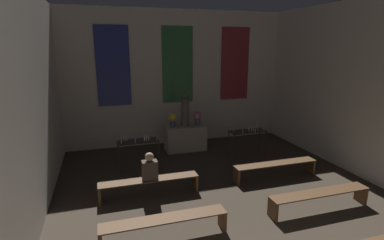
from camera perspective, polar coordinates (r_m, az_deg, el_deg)
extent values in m
cube|color=silver|center=(10.91, -2.84, 7.95)|extent=(8.18, 0.12, 4.75)
cube|color=navy|center=(10.47, -14.80, 9.88)|extent=(1.11, 0.03, 2.66)
cube|color=#33723F|center=(10.80, -2.76, 10.42)|extent=(1.11, 0.03, 2.66)
cube|color=maroon|center=(11.55, 8.16, 10.53)|extent=(1.11, 0.03, 2.66)
cube|color=silver|center=(6.19, -29.38, 1.61)|extent=(0.12, 9.29, 4.75)
cube|color=silver|center=(9.03, 31.24, 4.72)|extent=(0.12, 9.29, 4.75)
cube|color=#ADA38E|center=(10.34, -1.31, -3.40)|extent=(1.36, 0.71, 0.85)
cylinder|color=#5B5651|center=(10.11, -1.34, 1.48)|extent=(0.26, 0.26, 0.95)
sphere|color=#5B5651|center=(10.01, -1.35, 4.64)|extent=(0.18, 0.18, 0.18)
cylinder|color=#4C5666|center=(10.09, -3.73, -0.67)|extent=(0.19, 0.19, 0.23)
sphere|color=gold|center=(10.04, -3.75, 0.52)|extent=(0.28, 0.28, 0.28)
cylinder|color=#4C5666|center=(10.32, 1.03, -0.31)|extent=(0.19, 0.19, 0.23)
sphere|color=#C66B9E|center=(10.27, 1.03, 0.85)|extent=(0.28, 0.28, 0.28)
cube|color=#332D28|center=(8.77, -10.25, -3.99)|extent=(1.19, 0.50, 0.02)
cylinder|color=#332D28|center=(8.66, -13.68, -7.40)|extent=(0.04, 0.04, 0.83)
cylinder|color=#332D28|center=(8.78, -6.26, -6.77)|extent=(0.04, 0.04, 0.83)
cylinder|color=#332D28|center=(9.07, -13.87, -6.41)|extent=(0.04, 0.04, 0.83)
cylinder|color=#332D28|center=(9.19, -6.80, -5.83)|extent=(0.04, 0.04, 0.83)
cylinder|color=silver|center=(8.68, -9.08, -3.44)|extent=(0.02, 0.02, 0.18)
sphere|color=#F9CC4C|center=(8.65, -9.10, -2.80)|extent=(0.02, 0.02, 0.02)
cylinder|color=silver|center=(8.85, -13.33, -3.54)|extent=(0.02, 0.02, 0.11)
sphere|color=#F9CC4C|center=(8.84, -13.35, -3.14)|extent=(0.02, 0.02, 0.02)
cylinder|color=silver|center=(8.90, -12.40, -3.17)|extent=(0.02, 0.02, 0.18)
sphere|color=#F9CC4C|center=(8.87, -12.44, -2.55)|extent=(0.02, 0.02, 0.02)
cylinder|color=silver|center=(8.82, -12.22, -3.37)|extent=(0.02, 0.02, 0.16)
sphere|color=#F9CC4C|center=(8.80, -12.25, -2.81)|extent=(0.02, 0.02, 0.02)
cylinder|color=silver|center=(8.64, -13.31, -3.84)|extent=(0.02, 0.02, 0.14)
sphere|color=#F9CC4C|center=(8.62, -13.34, -3.31)|extent=(0.02, 0.02, 0.02)
cylinder|color=silver|center=(8.58, -10.76, -3.95)|extent=(0.02, 0.02, 0.11)
sphere|color=#F9CC4C|center=(8.56, -10.78, -3.53)|extent=(0.02, 0.02, 0.02)
cylinder|color=silver|center=(8.71, -8.67, -3.48)|extent=(0.02, 0.02, 0.14)
sphere|color=#F9CC4C|center=(8.69, -8.69, -2.96)|extent=(0.02, 0.02, 0.02)
cylinder|color=silver|center=(8.70, -6.71, -3.36)|extent=(0.02, 0.02, 0.17)
sphere|color=#F9CC4C|center=(8.67, -6.73, -2.76)|extent=(0.02, 0.02, 0.02)
cylinder|color=silver|center=(8.84, -12.94, -3.37)|extent=(0.02, 0.02, 0.16)
sphere|color=#F9CC4C|center=(8.82, -12.97, -2.81)|extent=(0.02, 0.02, 0.02)
cylinder|color=silver|center=(8.57, -13.36, -3.95)|extent=(0.02, 0.02, 0.16)
sphere|color=#F9CC4C|center=(8.55, -13.40, -3.38)|extent=(0.02, 0.02, 0.02)
cylinder|color=silver|center=(8.70, -8.24, -3.45)|extent=(0.02, 0.02, 0.15)
sphere|color=#F9CC4C|center=(8.68, -8.26, -2.89)|extent=(0.02, 0.02, 0.02)
cylinder|color=silver|center=(8.83, -13.92, -3.65)|extent=(0.02, 0.02, 0.10)
sphere|color=#F9CC4C|center=(8.81, -13.95, -3.26)|extent=(0.02, 0.02, 0.02)
cylinder|color=silver|center=(8.79, -12.58, -3.52)|extent=(0.02, 0.02, 0.14)
sphere|color=#F9CC4C|center=(8.77, -12.61, -3.01)|extent=(0.02, 0.02, 0.02)
cylinder|color=silver|center=(8.69, -8.99, -3.59)|extent=(0.02, 0.02, 0.13)
sphere|color=#F9CC4C|center=(8.67, -9.01, -3.11)|extent=(0.02, 0.02, 0.02)
cube|color=#332D28|center=(9.78, 10.57, -2.12)|extent=(1.19, 0.50, 0.02)
cylinder|color=#332D28|center=(9.48, 8.04, -5.25)|extent=(0.04, 0.04, 0.83)
cylinder|color=#332D28|center=(9.99, 13.93, -4.52)|extent=(0.04, 0.04, 0.83)
cylinder|color=#332D28|center=(9.86, 6.95, -4.45)|extent=(0.04, 0.04, 0.83)
cylinder|color=#332D28|center=(10.35, 12.68, -3.80)|extent=(0.04, 0.04, 0.83)
cylinder|color=silver|center=(9.79, 11.30, -1.70)|extent=(0.02, 0.02, 0.12)
sphere|color=#F9CC4C|center=(9.77, 11.32, -1.29)|extent=(0.02, 0.02, 0.02)
cylinder|color=silver|center=(9.77, 11.66, -1.73)|extent=(0.02, 0.02, 0.13)
sphere|color=#F9CC4C|center=(9.75, 11.69, -1.30)|extent=(0.02, 0.02, 0.02)
cylinder|color=silver|center=(9.46, 9.65, -2.19)|extent=(0.02, 0.02, 0.12)
sphere|color=#F9CC4C|center=(9.44, 9.67, -1.77)|extent=(0.02, 0.02, 0.02)
cylinder|color=silver|center=(9.75, 10.80, -1.69)|extent=(0.02, 0.02, 0.14)
sphere|color=#F9CC4C|center=(9.73, 10.82, -1.21)|extent=(0.02, 0.02, 0.02)
cylinder|color=silver|center=(9.67, 7.36, -1.75)|extent=(0.02, 0.02, 0.12)
sphere|color=#F9CC4C|center=(9.65, 7.37, -1.33)|extent=(0.02, 0.02, 0.02)
cylinder|color=silver|center=(9.92, 10.67, -1.40)|extent=(0.02, 0.02, 0.15)
sphere|color=#F9CC4C|center=(9.90, 10.69, -0.92)|extent=(0.02, 0.02, 0.02)
cylinder|color=silver|center=(9.66, 11.99, -2.03)|extent=(0.02, 0.02, 0.10)
sphere|color=#F9CC4C|center=(9.65, 12.01, -1.68)|extent=(0.02, 0.02, 0.02)
cylinder|color=silver|center=(9.95, 13.55, -1.60)|extent=(0.02, 0.02, 0.11)
sphere|color=#F9CC4C|center=(9.93, 13.58, -1.22)|extent=(0.02, 0.02, 0.02)
cylinder|color=silver|center=(9.92, 13.51, -1.53)|extent=(0.02, 0.02, 0.15)
sphere|color=#F9CC4C|center=(9.90, 13.54, -1.04)|extent=(0.02, 0.02, 0.02)
cylinder|color=silver|center=(10.08, 11.79, -1.30)|extent=(0.02, 0.02, 0.12)
sphere|color=#F9CC4C|center=(10.06, 11.81, -0.91)|extent=(0.02, 0.02, 0.02)
cylinder|color=silver|center=(9.80, 11.71, -1.60)|extent=(0.02, 0.02, 0.16)
sphere|color=#F9CC4C|center=(9.77, 11.73, -1.07)|extent=(0.02, 0.02, 0.02)
cylinder|color=silver|center=(9.92, 12.41, -1.41)|extent=(0.02, 0.02, 0.17)
sphere|color=#F9CC4C|center=(9.89, 12.44, -0.85)|extent=(0.02, 0.02, 0.02)
cylinder|color=silver|center=(9.63, 7.97, -1.66)|extent=(0.02, 0.02, 0.18)
sphere|color=#F9CC4C|center=(9.61, 7.99, -1.08)|extent=(0.02, 0.02, 0.02)
cylinder|color=silver|center=(9.53, 7.96, -2.04)|extent=(0.02, 0.02, 0.11)
sphere|color=#F9CC4C|center=(9.51, 7.97, -1.65)|extent=(0.02, 0.02, 0.02)
cube|color=brown|center=(5.82, -5.25, -18.21)|extent=(2.37, 0.36, 0.03)
cube|color=brown|center=(5.86, -17.10, -21.07)|extent=(0.06, 0.32, 0.40)
cube|color=brown|center=(6.23, 5.78, -18.19)|extent=(0.06, 0.32, 0.40)
cube|color=brown|center=(7.24, 23.21, -12.58)|extent=(2.37, 0.36, 0.03)
cube|color=brown|center=(6.70, 15.14, -16.15)|extent=(0.06, 0.32, 0.40)
cube|color=brown|center=(8.07, 29.48, -12.16)|extent=(0.06, 0.32, 0.40)
cube|color=brown|center=(7.34, -8.15, -11.15)|extent=(2.37, 0.36, 0.03)
cube|color=brown|center=(7.37, -17.22, -13.39)|extent=(0.06, 0.32, 0.40)
cube|color=brown|center=(7.66, 0.62, -11.62)|extent=(0.06, 0.32, 0.40)
cube|color=brown|center=(8.50, 15.63, -7.95)|extent=(2.37, 0.36, 0.03)
cube|color=brown|center=(8.05, 8.47, -10.47)|extent=(0.06, 0.32, 0.40)
cube|color=brown|center=(9.23, 21.65, -8.10)|extent=(0.06, 0.32, 0.40)
cube|color=#4C4238|center=(7.24, -8.04, -9.41)|extent=(0.36, 0.24, 0.45)
sphere|color=tan|center=(7.12, -8.13, -6.96)|extent=(0.21, 0.21, 0.21)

